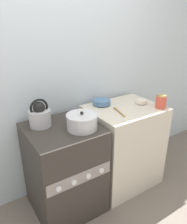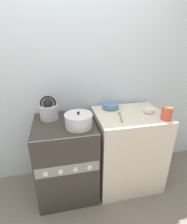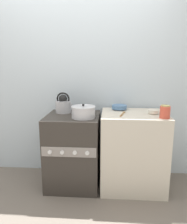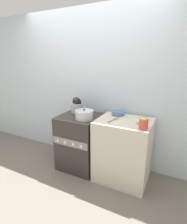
% 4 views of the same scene
% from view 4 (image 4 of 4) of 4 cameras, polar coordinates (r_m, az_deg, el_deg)
% --- Properties ---
extents(ground_plane, '(12.00, 12.00, 0.00)m').
position_cam_4_polar(ground_plane, '(2.89, -7.34, -19.69)').
color(ground_plane, '#70665B').
extents(wall_back, '(7.00, 0.06, 2.50)m').
position_cam_4_polar(wall_back, '(2.96, -0.77, 7.75)').
color(wall_back, silver).
rests_on(wall_back, ground_plane).
extents(stove, '(0.62, 0.64, 0.88)m').
position_cam_4_polar(stove, '(2.88, -4.23, -9.50)').
color(stove, '#332D28').
rests_on(stove, ground_plane).
extents(counter, '(0.74, 0.61, 0.91)m').
position_cam_4_polar(counter, '(2.62, 9.61, -12.15)').
color(counter, beige).
rests_on(counter, ground_plane).
extents(kettle, '(0.23, 0.19, 0.25)m').
position_cam_4_polar(kettle, '(2.88, -5.42, 1.77)').
color(kettle, '#B2B2B7').
rests_on(kettle, stove).
extents(cooking_pot, '(0.27, 0.27, 0.16)m').
position_cam_4_polar(cooking_pot, '(2.54, -3.04, -0.88)').
color(cooking_pot, silver).
rests_on(cooking_pot, stove).
extents(enamel_bowl, '(0.18, 0.18, 0.06)m').
position_cam_4_polar(enamel_bowl, '(2.64, 7.96, -0.28)').
color(enamel_bowl, '#4C729E').
rests_on(enamel_bowl, counter).
extents(small_ceramic_bowl, '(0.11, 0.11, 0.05)m').
position_cam_4_polar(small_ceramic_bowl, '(2.36, 14.97, -2.89)').
color(small_ceramic_bowl, beige).
rests_on(small_ceramic_bowl, counter).
extents(storage_jar, '(0.11, 0.11, 0.14)m').
position_cam_4_polar(storage_jar, '(2.16, 16.04, -3.70)').
color(storage_jar, '#CC4C38').
rests_on(storage_jar, counter).
extents(wooden_spoon, '(0.08, 0.24, 0.02)m').
position_cam_4_polar(wooden_spoon, '(2.42, 6.71, -2.44)').
color(wooden_spoon, '#A37A4C').
rests_on(wooden_spoon, counter).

